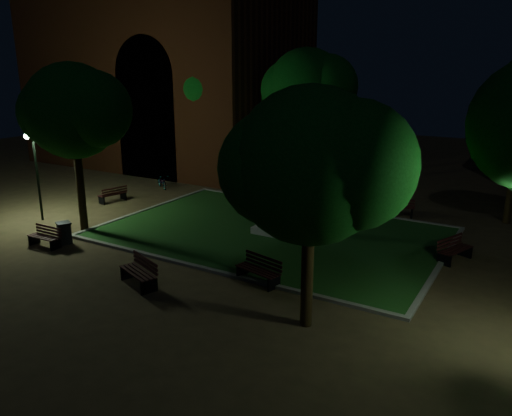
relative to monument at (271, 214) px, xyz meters
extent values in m
plane|color=#4B3A23|center=(0.00, -2.00, -0.96)|extent=(80.00, 80.00, 0.00)
cube|color=#1F4E1A|center=(0.00, 0.00, -0.92)|extent=(15.00, 10.00, 0.08)
cube|color=slate|center=(0.00, -5.10, -0.90)|extent=(15.40, 0.20, 0.12)
cube|color=slate|center=(0.00, 5.10, -0.90)|extent=(15.40, 0.20, 0.12)
cube|color=slate|center=(-7.60, 0.00, -0.90)|extent=(0.20, 10.00, 0.12)
cube|color=slate|center=(7.60, 0.00, -0.90)|extent=(0.20, 10.00, 0.12)
cube|color=#A9A599|center=(0.00, 0.00, -0.73)|extent=(1.40, 1.40, 0.30)
cube|color=#A9A599|center=(0.00, 0.00, -0.38)|extent=(1.00, 1.00, 0.40)
cylinder|color=#A9A599|center=(0.00, 0.00, 0.82)|extent=(0.44, 0.44, 2.00)
sphere|color=#A9A599|center=(0.00, 0.00, 2.07)|extent=(0.50, 0.50, 0.50)
cube|color=#552612|center=(-16.00, 12.00, 6.54)|extent=(20.00, 12.00, 15.00)
cube|color=black|center=(-13.00, 7.50, 2.54)|extent=(5.00, 3.00, 7.00)
cylinder|color=black|center=(-13.00, 7.50, 6.04)|extent=(5.00, 3.00, 5.00)
plane|color=#FF521E|center=(-13.00, 8.70, 2.54)|extent=(6.30, 0.00, 6.30)
cylinder|color=black|center=(-7.84, -4.13, 1.20)|extent=(0.36, 0.36, 4.32)
sphere|color=#0E5413|center=(-7.84, -4.13, 4.65)|extent=(4.28, 4.28, 4.28)
sphere|color=#0E5413|center=(-6.77, -3.93, 4.75)|extent=(3.42, 3.42, 3.42)
sphere|color=#0E5413|center=(-8.70, -4.43, 4.55)|extent=(3.21, 3.21, 3.21)
cylinder|color=black|center=(-2.42, 8.62, 1.47)|extent=(0.36, 0.36, 4.84)
sphere|color=#0E5413|center=(-2.42, 8.62, 5.30)|extent=(4.72, 4.72, 4.72)
sphere|color=#0E5413|center=(-1.24, 8.82, 5.40)|extent=(3.78, 3.78, 3.78)
sphere|color=#0E5413|center=(-3.36, 8.32, 5.20)|extent=(3.54, 3.54, 3.54)
cylinder|color=black|center=(9.30, 7.41, 0.93)|extent=(0.36, 0.36, 3.78)
sphere|color=#0E5413|center=(8.49, 7.11, 3.94)|extent=(3.04, 3.04, 3.04)
cylinder|color=black|center=(5.01, -6.91, 0.82)|extent=(0.36, 0.36, 3.55)
sphere|color=#0E5413|center=(5.01, -6.91, 3.93)|extent=(4.47, 4.47, 4.47)
sphere|color=#0E5413|center=(6.13, -6.71, 4.03)|extent=(3.58, 3.58, 3.58)
sphere|color=#0E5413|center=(4.12, -7.21, 3.83)|extent=(3.35, 3.35, 3.35)
cylinder|color=black|center=(-8.93, 8.11, 1.43)|extent=(0.36, 0.36, 4.77)
sphere|color=#0E5413|center=(-8.93, 8.11, 5.17)|extent=(4.52, 4.52, 4.52)
sphere|color=#0E5413|center=(-7.80, 8.31, 5.27)|extent=(3.62, 3.62, 3.62)
sphere|color=#0E5413|center=(-9.83, 7.81, 5.07)|extent=(3.39, 3.39, 3.39)
cylinder|color=black|center=(-3.29, 9.57, 1.05)|extent=(0.36, 0.36, 4.02)
sphere|color=#0E5413|center=(-3.29, 9.57, 4.33)|extent=(4.22, 4.22, 4.22)
sphere|color=#0E5413|center=(-2.24, 9.77, 4.43)|extent=(3.37, 3.37, 3.37)
sphere|color=#0E5413|center=(-4.13, 9.27, 4.23)|extent=(3.16, 3.16, 3.16)
cylinder|color=black|center=(-11.02, -4.05, 1.15)|extent=(0.12, 0.12, 4.21)
cylinder|color=black|center=(-11.02, -4.05, 3.26)|extent=(0.90, 0.08, 0.08)
sphere|color=#D8FFD8|center=(-11.47, -4.05, 3.26)|extent=(0.28, 0.28, 0.28)
sphere|color=#D8FFD8|center=(-10.57, -4.05, 3.26)|extent=(0.28, 0.28, 0.28)
cylinder|color=black|center=(-12.21, 7.48, 1.10)|extent=(0.12, 0.12, 4.11)
cylinder|color=black|center=(-12.21, 7.48, 3.15)|extent=(0.90, 0.08, 0.08)
sphere|color=#D8FFD8|center=(-12.66, 7.48, 3.15)|extent=(0.28, 0.28, 0.28)
sphere|color=#D8FFD8|center=(-11.76, 7.48, 3.15)|extent=(0.28, 0.28, 0.28)
cube|color=black|center=(-2.05, -7.11, -0.71)|extent=(0.29, 0.61, 0.50)
cube|color=black|center=(-0.56, -7.68, -0.71)|extent=(0.29, 0.61, 0.50)
cube|color=black|center=(-1.39, -7.63, -0.44)|extent=(1.74, 0.74, 0.05)
cube|color=black|center=(-1.33, -7.48, -0.44)|extent=(1.74, 0.74, 0.05)
cube|color=black|center=(-1.28, -7.33, -0.44)|extent=(1.74, 0.74, 0.05)
cube|color=black|center=(-1.22, -7.18, -0.44)|extent=(1.74, 0.74, 0.05)
cube|color=black|center=(-1.20, -7.12, -0.33)|extent=(1.73, 0.71, 0.11)
cube|color=black|center=(-1.20, -7.12, -0.17)|extent=(1.73, 0.71, 0.11)
cube|color=black|center=(-1.20, -7.12, -0.01)|extent=(1.73, 0.71, 0.11)
cube|color=black|center=(1.50, -4.86, -0.71)|extent=(0.21, 0.61, 0.49)
cube|color=black|center=(3.00, -5.23, -0.71)|extent=(0.21, 0.61, 0.49)
cube|color=black|center=(2.19, -5.29, -0.46)|extent=(1.75, 0.52, 0.04)
cube|color=black|center=(2.23, -5.13, -0.46)|extent=(1.75, 0.52, 0.04)
cube|color=black|center=(2.27, -4.98, -0.46)|extent=(1.75, 0.52, 0.04)
cube|color=black|center=(2.30, -4.83, -0.46)|extent=(1.75, 0.52, 0.04)
cube|color=black|center=(2.32, -4.77, -0.35)|extent=(1.74, 0.48, 0.11)
cube|color=black|center=(2.32, -4.77, -0.19)|extent=(1.74, 0.48, 0.11)
cube|color=black|center=(2.32, -4.77, -0.04)|extent=(1.74, 0.48, 0.11)
cube|color=black|center=(-8.27, -6.53, -0.74)|extent=(0.07, 0.55, 0.44)
cube|color=black|center=(-6.88, -6.50, -0.74)|extent=(0.07, 0.55, 0.44)
cube|color=black|center=(-7.57, -6.74, -0.51)|extent=(1.59, 0.12, 0.04)
cube|color=black|center=(-7.58, -6.60, -0.51)|extent=(1.59, 0.12, 0.04)
cube|color=black|center=(-7.58, -6.46, -0.51)|extent=(1.59, 0.12, 0.04)
cube|color=black|center=(-7.58, -6.32, -0.51)|extent=(1.59, 0.12, 0.04)
cube|color=black|center=(-7.58, -6.26, -0.41)|extent=(1.59, 0.09, 0.10)
cube|color=black|center=(-7.58, -6.26, -0.27)|extent=(1.59, 0.09, 0.10)
cube|color=black|center=(-7.58, -6.26, -0.13)|extent=(1.59, 0.09, 0.10)
cube|color=black|center=(-10.40, 0.97, -0.73)|extent=(0.56, 0.18, 0.45)
cube|color=black|center=(-10.69, -0.43, -0.73)|extent=(0.56, 0.18, 0.45)
cube|color=black|center=(-10.76, 0.32, -0.50)|extent=(0.43, 1.61, 0.04)
cube|color=black|center=(-10.62, 0.29, -0.50)|extent=(0.43, 1.61, 0.04)
cube|color=black|center=(-10.48, 0.26, -0.50)|extent=(0.43, 1.61, 0.04)
cube|color=black|center=(-10.34, 0.23, -0.50)|extent=(0.43, 1.61, 0.04)
cube|color=black|center=(-10.28, 0.22, -0.40)|extent=(0.39, 1.61, 0.10)
cube|color=black|center=(-10.28, 0.22, -0.25)|extent=(0.39, 1.61, 0.10)
cube|color=black|center=(-10.28, 0.22, -0.11)|extent=(0.39, 1.61, 0.10)
cube|color=black|center=(7.69, 0.07, -0.72)|extent=(0.58, 0.28, 0.48)
cube|color=black|center=(8.25, 1.48, -0.72)|extent=(0.58, 0.28, 0.48)
cube|color=black|center=(8.19, 0.69, -0.47)|extent=(0.72, 1.64, 0.04)
cube|color=black|center=(8.05, 0.75, -0.47)|extent=(0.72, 1.64, 0.04)
cube|color=black|center=(7.91, 0.80, -0.47)|extent=(0.72, 1.64, 0.04)
cube|color=black|center=(7.77, 0.86, -0.47)|extent=(0.72, 1.64, 0.04)
cube|color=black|center=(7.71, 0.88, -0.36)|extent=(0.69, 1.63, 0.10)
cube|color=black|center=(7.71, 0.88, -0.21)|extent=(0.69, 1.63, 0.10)
cube|color=black|center=(7.71, 0.88, -0.06)|extent=(0.69, 1.63, 0.10)
cube|color=black|center=(5.00, 5.97, -0.71)|extent=(0.17, 0.63, 0.50)
cube|color=black|center=(3.43, 5.71, -0.71)|extent=(0.17, 0.63, 0.50)
cube|color=black|center=(4.17, 6.09, -0.44)|extent=(1.82, 0.40, 0.05)
cube|color=black|center=(4.20, 5.93, -0.44)|extent=(1.82, 0.40, 0.05)
cube|color=black|center=(4.22, 5.78, -0.44)|extent=(1.82, 0.40, 0.05)
cube|color=black|center=(4.25, 5.62, -0.44)|extent=(1.82, 0.40, 0.05)
cube|color=black|center=(4.26, 5.55, -0.33)|extent=(1.81, 0.36, 0.11)
cube|color=black|center=(4.26, 5.55, -0.17)|extent=(1.81, 0.36, 0.11)
cube|color=black|center=(4.26, 5.55, -0.01)|extent=(1.81, 0.36, 0.11)
cube|color=black|center=(-7.17, -5.80, -0.50)|extent=(0.67, 0.67, 0.91)
cube|color=black|center=(-7.17, -5.80, -0.02)|extent=(0.75, 0.75, 0.06)
imported|color=black|center=(-10.27, 4.27, -0.52)|extent=(1.71, 1.38, 0.87)
camera|label=1|loc=(10.61, -19.34, 6.61)|focal=35.00mm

